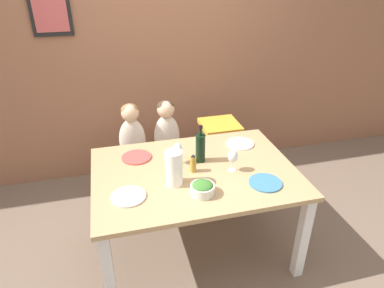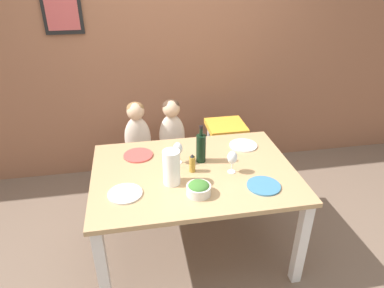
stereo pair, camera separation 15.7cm
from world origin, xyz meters
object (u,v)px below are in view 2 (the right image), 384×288
chair_right_highchair (225,138)px  dinner_plate_back_left (138,155)px  wine_glass_near (232,158)px  dinner_plate_front_right (264,186)px  wine_glass_far (178,149)px  salad_bowl_large (199,188)px  wine_bottle (201,148)px  paper_towel_roll (171,167)px  chair_far_left (140,164)px  person_child_center (172,127)px  dinner_plate_front_left (125,194)px  person_child_left (137,130)px  chair_far_center (173,161)px  dinner_plate_back_right (243,145)px

chair_right_highchair → dinner_plate_back_left: 1.00m
wine_glass_near → dinner_plate_front_right: wine_glass_near is taller
wine_glass_far → salad_bowl_large: 0.43m
wine_bottle → chair_right_highchair: bearing=59.8°
paper_towel_roll → salad_bowl_large: 0.24m
paper_towel_roll → dinner_plate_front_right: bearing=-14.3°
chair_far_left → salad_bowl_large: 1.20m
wine_glass_near → paper_towel_roll: bearing=-172.4°
chair_far_left → person_child_center: (0.32, 0.00, 0.36)m
chair_far_left → dinner_plate_front_left: (-0.12, -0.98, 0.38)m
wine_glass_far → dinner_plate_front_right: bearing=-38.0°
person_child_left → chair_far_center: bearing=-0.2°
paper_towel_roll → person_child_left: bearing=102.8°
chair_right_highchair → wine_bottle: bearing=-120.2°
dinner_plate_back_left → wine_bottle: bearing=-19.4°
paper_towel_roll → dinner_plate_front_right: paper_towel_roll is taller
chair_far_left → chair_far_center: 0.32m
salad_bowl_large → wine_glass_near: bearing=37.3°
person_child_center → paper_towel_roll: person_child_center is taller
chair_far_center → wine_bottle: wine_bottle is taller
person_child_center → dinner_plate_back_right: bearing=-42.0°
paper_towel_roll → person_child_center: bearing=82.8°
chair_right_highchair → dinner_plate_back_left: size_ratio=3.17×
dinner_plate_front_right → wine_glass_near: bearing=127.7°
dinner_plate_front_left → paper_towel_roll: bearing=13.4°
chair_far_left → dinner_plate_back_right: size_ratio=1.92×
chair_far_left → dinner_plate_front_left: dinner_plate_front_left is taller
paper_towel_roll → dinner_plate_back_left: 0.48m
wine_bottle → dinner_plate_back_left: size_ratio=1.31×
dinner_plate_front_left → dinner_plate_back_right: bearing=27.2°
dinner_plate_back_left → dinner_plate_front_right: same height
chair_far_left → paper_towel_roll: (0.21, -0.91, 0.50)m
chair_far_center → dinner_plate_back_right: dinner_plate_back_right is taller
paper_towel_roll → salad_bowl_large: (0.16, -0.16, -0.08)m
chair_far_left → person_child_center: bearing=0.2°
chair_far_center → salad_bowl_large: bearing=-87.7°
person_child_left → paper_towel_roll: person_child_left is taller
person_child_center → dinner_plate_back_right: 0.72m
wine_glass_far → dinner_plate_back_right: wine_glass_far is taller
wine_glass_near → dinner_plate_back_left: 0.76m
person_child_center → dinner_plate_back_left: (-0.33, -0.49, 0.02)m
dinner_plate_front_left → person_child_left: bearing=83.3°
chair_right_highchair → person_child_center: size_ratio=1.29×
dinner_plate_back_left → dinner_plate_back_right: 0.87m
chair_far_center → wine_bottle: 0.83m
person_child_center → wine_bottle: (0.14, -0.66, 0.13)m
chair_right_highchair → salad_bowl_large: size_ratio=4.47×
dinner_plate_back_left → person_child_center: bearing=56.2°
chair_far_left → dinner_plate_back_left: size_ratio=1.92×
wine_glass_far → dinner_plate_front_left: size_ratio=0.75×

